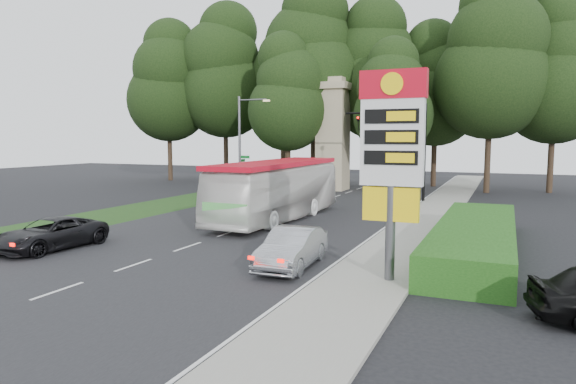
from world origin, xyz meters
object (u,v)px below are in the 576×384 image
at_px(transit_bus, 277,191).
at_px(sedan_silver, 292,248).
at_px(suv_charcoal, 51,234).
at_px(traffic_signal_mast, 407,139).
at_px(monument, 333,134).
at_px(gas_station_pylon, 392,147).
at_px(streetlight_signs, 242,141).

xyz_separation_m(transit_bus, sedan_silver, (5.00, -9.71, -0.98)).
bearing_deg(suv_charcoal, transit_bus, 67.19).
relative_size(traffic_signal_mast, monument, 0.72).
distance_m(sedan_silver, suv_charcoal, 10.68).
relative_size(transit_bus, suv_charcoal, 2.53).
bearing_deg(suv_charcoal, traffic_signal_mast, 68.86).
bearing_deg(transit_bus, traffic_signal_mast, 67.56).
relative_size(gas_station_pylon, sedan_silver, 1.57).
bearing_deg(monument, gas_station_pylon, -68.20).
relative_size(traffic_signal_mast, suv_charcoal, 1.49).
height_order(transit_bus, suv_charcoal, transit_bus).
height_order(streetlight_signs, monument, monument).
distance_m(transit_bus, suv_charcoal, 12.33).
relative_size(gas_station_pylon, suv_charcoal, 1.42).
distance_m(traffic_signal_mast, streetlight_signs, 12.83).
height_order(monument, suv_charcoal, monument).
height_order(monument, sedan_silver, monument).
xyz_separation_m(monument, transit_bus, (2.50, -17.69, -3.41)).
bearing_deg(traffic_signal_mast, transit_bus, -113.91).
bearing_deg(streetlight_signs, transit_bus, -52.32).
relative_size(monument, suv_charcoal, 2.09).
xyz_separation_m(traffic_signal_mast, streetlight_signs, (-12.67, -1.99, -0.23)).
height_order(streetlight_signs, sedan_silver, streetlight_signs).
xyz_separation_m(traffic_signal_mast, transit_bus, (-5.18, -11.69, -2.98)).
bearing_deg(sedan_silver, transit_bus, 113.65).
bearing_deg(transit_bus, monument, 99.52).
distance_m(streetlight_signs, monument, 9.44).
bearing_deg(traffic_signal_mast, gas_station_pylon, -80.91).
distance_m(traffic_signal_mast, suv_charcoal, 25.38).
height_order(traffic_signal_mast, transit_bus, traffic_signal_mast).
distance_m(gas_station_pylon, transit_bus, 13.77).
bearing_deg(streetlight_signs, sedan_silver, -57.24).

